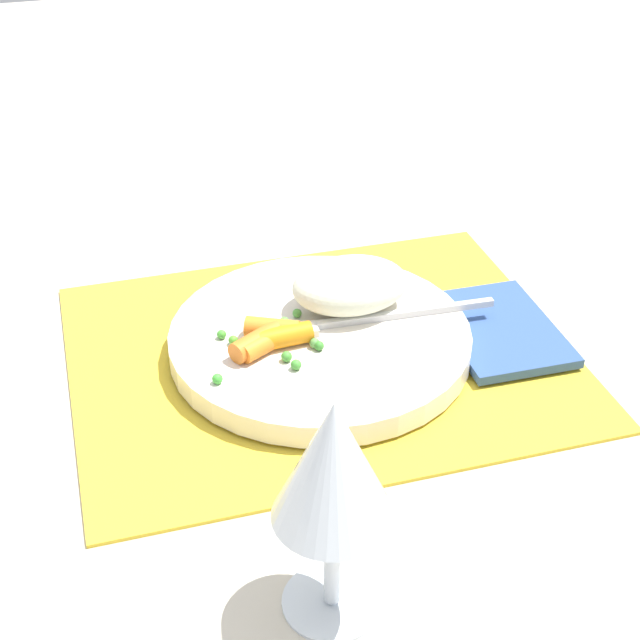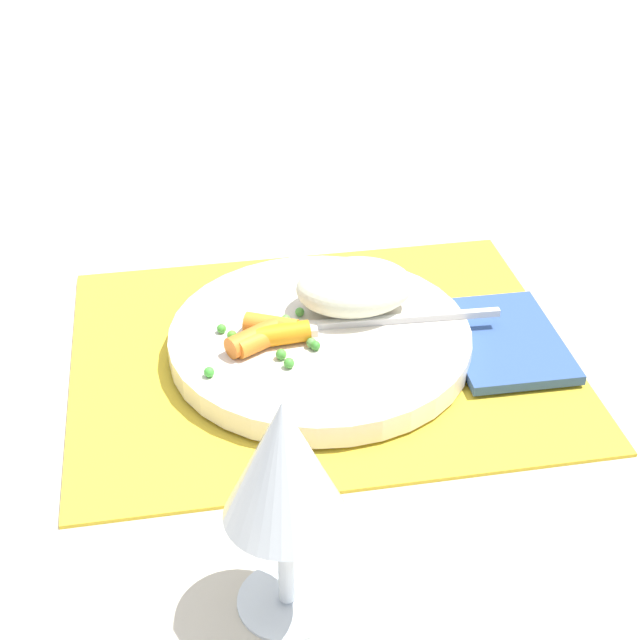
% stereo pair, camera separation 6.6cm
% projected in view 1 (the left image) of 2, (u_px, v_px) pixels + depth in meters
% --- Properties ---
extents(ground_plane, '(2.40, 2.40, 0.00)m').
position_uv_depth(ground_plane, '(320.00, 356.00, 0.77)').
color(ground_plane, beige).
extents(placemat, '(0.40, 0.32, 0.01)m').
position_uv_depth(placemat, '(320.00, 353.00, 0.77)').
color(placemat, gold).
rests_on(placemat, ground_plane).
extents(plate, '(0.24, 0.24, 0.02)m').
position_uv_depth(plate, '(320.00, 340.00, 0.76)').
color(plate, silver).
rests_on(plate, placemat).
extents(rice_mound, '(0.10, 0.07, 0.04)m').
position_uv_depth(rice_mound, '(350.00, 285.00, 0.77)').
color(rice_mound, beige).
rests_on(rice_mound, plate).
extents(carrot_portion, '(0.07, 0.05, 0.02)m').
position_uv_depth(carrot_portion, '(269.00, 337.00, 0.73)').
color(carrot_portion, orange).
rests_on(carrot_portion, plate).
extents(pea_scatter, '(0.09, 0.08, 0.01)m').
position_uv_depth(pea_scatter, '(280.00, 344.00, 0.73)').
color(pea_scatter, '#55AB2E').
rests_on(pea_scatter, plate).
extents(fork, '(0.20, 0.02, 0.01)m').
position_uv_depth(fork, '(356.00, 322.00, 0.76)').
color(fork, silver).
rests_on(fork, plate).
extents(wine_glass, '(0.07, 0.07, 0.15)m').
position_uv_depth(wine_glass, '(333.00, 469.00, 0.50)').
color(wine_glass, silver).
rests_on(wine_glass, ground_plane).
extents(napkin, '(0.09, 0.13, 0.01)m').
position_uv_depth(napkin, '(498.00, 329.00, 0.78)').
color(napkin, '#33518C').
rests_on(napkin, placemat).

